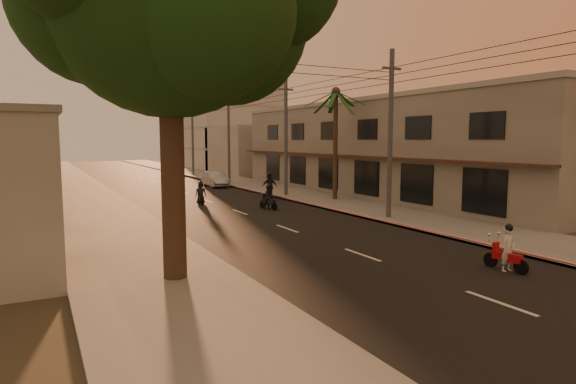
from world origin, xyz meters
name	(u,v)px	position (x,y,z in m)	size (l,w,h in m)	color
ground	(398,268)	(0.00, 0.00, 0.00)	(160.00, 160.00, 0.00)	#383023
road	(208,201)	(0.00, 20.00, 0.01)	(10.00, 140.00, 0.02)	black
sidewalk_right	(301,195)	(7.50, 20.00, 0.06)	(5.00, 140.00, 0.12)	slate
sidewalk_left	(93,207)	(-7.50, 20.00, 0.06)	(5.00, 140.00, 0.12)	slate
curb_stripe	(306,203)	(5.10, 15.00, 0.10)	(0.20, 60.00, 0.20)	red
shophouse_row	(384,148)	(13.95, 18.00, 3.65)	(8.80, 34.20, 7.30)	gray
distant_tower	(232,74)	(16.00, 56.00, 14.00)	(12.10, 12.10, 28.00)	#B7B5B2
palm_tree	(336,98)	(8.00, 16.00, 7.15)	(5.00, 5.00, 8.20)	black
utility_poles	(286,109)	(6.20, 20.00, 6.54)	(1.20, 48.26, 9.00)	#38383A
filler_right	(250,150)	(14.00, 45.00, 3.00)	(8.00, 14.00, 6.00)	#A7A396
filler_left_far	(0,147)	(-14.00, 52.00, 3.50)	(8.00, 14.00, 7.00)	#A7A396
scooter_red	(507,250)	(2.85, -1.98, 0.69)	(0.63, 1.61, 1.58)	black
scooter_mid_a	(269,198)	(2.00, 14.21, 0.73)	(1.00, 1.61, 1.60)	black
scooter_mid_b	(270,187)	(4.20, 18.71, 0.89)	(1.42, 1.86, 1.96)	black
scooter_far_a	(201,194)	(-0.99, 18.43, 0.72)	(0.87, 1.61, 1.58)	black
parked_car	(215,179)	(3.90, 29.56, 0.71)	(1.70, 4.37, 1.42)	#9FA2A6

